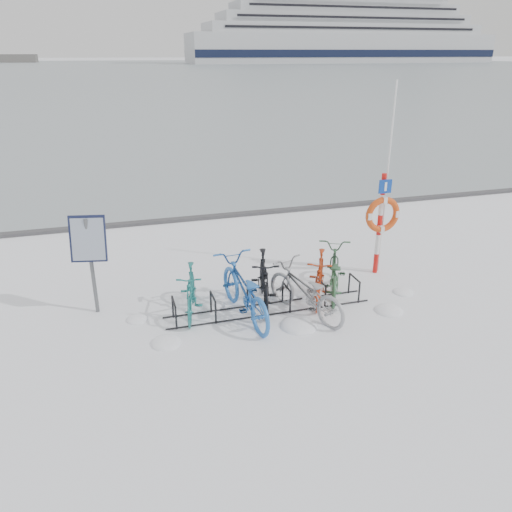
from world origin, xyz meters
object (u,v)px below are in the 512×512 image
at_px(bike_rack, 269,301).
at_px(lifebuoy_station, 382,215).
at_px(cruise_ferry, 343,33).
at_px(info_board, 89,245).

height_order(bike_rack, lifebuoy_station, lifebuoy_station).
xyz_separation_m(bike_rack, cruise_ferry, (100.31, 207.96, 12.02)).
distance_m(bike_rack, lifebuoy_station, 3.23).
xyz_separation_m(bike_rack, lifebuoy_station, (2.84, 0.94, 1.20)).
height_order(bike_rack, cruise_ferry, cruise_ferry).
bearing_deg(info_board, lifebuoy_station, 12.61).
distance_m(bike_rack, info_board, 3.48).
bearing_deg(bike_rack, lifebuoy_station, 18.26).
bearing_deg(info_board, bike_rack, -3.15).
xyz_separation_m(info_board, lifebuoy_station, (6.00, 0.11, -0.01)).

